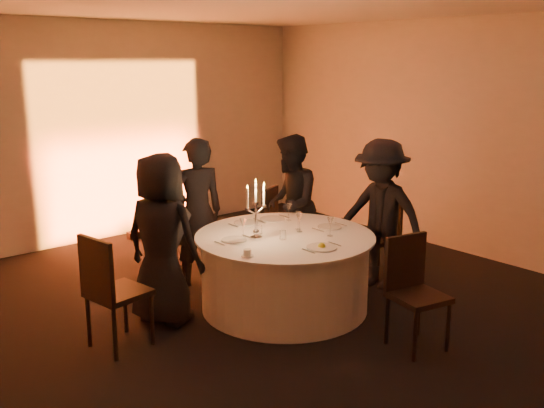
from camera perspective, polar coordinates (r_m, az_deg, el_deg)
floor at (r=6.31m, az=1.18°, el=-9.64°), size 7.00×7.00×0.00m
ceiling at (r=5.83m, az=1.33°, el=18.62°), size 7.00×7.00×0.00m
wall_back at (r=8.80m, az=-14.04°, el=6.71°), size 7.00×0.00×7.00m
wall_right at (r=8.16m, az=17.40°, el=5.99°), size 0.00×7.00×7.00m
uplighter_fixture at (r=8.82m, az=-12.64°, el=-2.83°), size 0.25×0.12×0.10m
banquet_table at (r=6.17m, az=1.20°, el=-6.35°), size 1.80×1.80×0.77m
chair_left at (r=5.41m, az=-15.05°, el=-7.46°), size 0.52×0.52×1.04m
chair_back_left at (r=6.99m, az=-10.05°, el=-2.88°), size 0.52×0.52×0.95m
chair_back_right at (r=7.42m, az=-0.96°, el=-1.61°), size 0.57×0.57×0.97m
chair_right at (r=7.23m, az=10.34°, el=-2.64°), size 0.40×0.40×0.89m
chair_front at (r=5.48m, az=13.10°, el=-7.44°), size 0.51×0.51×0.99m
guest_left at (r=5.81m, az=-10.34°, el=-3.29°), size 0.81×0.95×1.65m
guest_back_left at (r=6.75m, az=-7.07°, el=-0.77°), size 0.68×0.54×1.66m
guest_back_right at (r=7.12m, az=1.72°, el=-0.02°), size 1.00×1.00×1.63m
guest_right at (r=6.72m, az=10.18°, el=-0.97°), size 0.80×1.16×1.65m
plate_left at (r=5.87m, az=-3.60°, el=-3.40°), size 0.36×0.24×0.01m
plate_back_left at (r=6.47m, az=-2.47°, el=-1.76°), size 0.36×0.26×0.01m
plate_back_right at (r=6.62m, az=0.03°, el=-1.41°), size 0.35×0.27×0.01m
plate_right at (r=6.33m, az=5.43°, el=-2.16°), size 0.36×0.25×0.01m
plate_front at (r=5.65m, az=4.70°, el=-4.00°), size 0.36×0.28×0.08m
coffee_cup at (r=5.40m, az=-2.34°, el=-4.64°), size 0.11×0.11×0.07m
candelabra at (r=5.87m, az=-1.52°, el=-1.32°), size 0.25×0.12×0.60m
wine_glass_a at (r=5.94m, az=-2.74°, el=-1.86°), size 0.07×0.07×0.19m
wine_glass_b at (r=6.55m, az=1.58°, el=-0.40°), size 0.07×0.07×0.19m
wine_glass_c at (r=6.00m, az=5.51°, el=-1.75°), size 0.07×0.07×0.19m
wine_glass_d at (r=6.20m, az=2.48°, el=-1.20°), size 0.07×0.07×0.19m
wine_glass_e at (r=6.12m, az=2.61°, el=-1.39°), size 0.07×0.07×0.19m
tumbler_a at (r=6.07m, az=-1.23°, el=-2.43°), size 0.07×0.07×0.09m
tumbler_b at (r=5.88m, az=1.03°, el=-2.94°), size 0.07×0.07×0.09m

